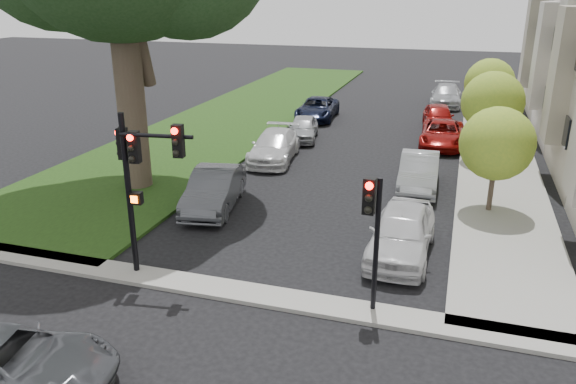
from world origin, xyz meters
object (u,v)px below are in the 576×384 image
(small_tree_c, at_px, (489,83))
(car_parked_8, at_px, (317,109))
(small_tree_a, at_px, (497,144))
(car_parked_3, at_px, (438,117))
(small_tree_b, at_px, (493,103))
(car_parked_4, at_px, (446,95))
(car_parked_5, at_px, (214,189))
(car_parked_6, at_px, (274,146))
(car_parked_7, at_px, (303,128))
(car_parked_0, at_px, (402,232))
(traffic_signal_secondary, at_px, (373,221))
(traffic_signal_main, at_px, (139,167))
(car_parked_2, at_px, (442,134))
(car_cross_near, at_px, (3,363))
(car_parked_1, at_px, (419,172))

(small_tree_c, bearing_deg, car_parked_8, 178.89)
(small_tree_a, xyz_separation_m, car_parked_3, (-2.64, 13.21, -1.95))
(small_tree_b, xyz_separation_m, small_tree_c, (0.00, 6.45, -0.09))
(small_tree_b, height_order, car_parked_3, small_tree_b)
(car_parked_3, relative_size, car_parked_4, 0.83)
(car_parked_5, height_order, car_parked_6, car_parked_5)
(car_parked_3, distance_m, car_parked_6, 11.68)
(car_parked_7, bearing_deg, car_parked_8, 85.56)
(car_parked_3, xyz_separation_m, car_parked_5, (-7.34, -15.88, 0.04))
(small_tree_c, xyz_separation_m, car_parked_4, (-2.54, 7.19, -2.06))
(car_parked_0, distance_m, car_parked_6, 11.19)
(traffic_signal_secondary, relative_size, car_parked_6, 0.76)
(car_parked_5, bearing_deg, traffic_signal_secondary, -49.42)
(car_parked_3, height_order, car_parked_7, car_parked_3)
(traffic_signal_main, bearing_deg, car_parked_2, 66.82)
(small_tree_b, distance_m, car_parked_6, 10.49)
(car_cross_near, height_order, car_parked_1, car_parked_1)
(car_parked_2, height_order, car_parked_6, car_parked_6)
(car_parked_5, bearing_deg, car_parked_2, 46.07)
(traffic_signal_secondary, height_order, car_parked_8, traffic_signal_secondary)
(small_tree_a, xyz_separation_m, small_tree_b, (0.00, 6.87, 0.23))
(small_tree_a, bearing_deg, car_parked_3, 101.31)
(car_parked_3, bearing_deg, car_parked_2, -91.67)
(small_tree_c, relative_size, car_parked_2, 0.88)
(small_tree_c, relative_size, traffic_signal_main, 0.87)
(small_tree_c, bearing_deg, car_parked_3, -177.66)
(car_parked_0, height_order, car_parked_8, car_parked_0)
(traffic_signal_main, bearing_deg, car_parked_6, 91.10)
(car_cross_near, distance_m, car_parked_1, 16.92)
(car_parked_0, relative_size, car_parked_5, 1.00)
(car_cross_near, relative_size, car_parked_7, 1.24)
(car_cross_near, bearing_deg, traffic_signal_main, -12.01)
(car_parked_1, distance_m, car_parked_7, 9.29)
(car_parked_5, xyz_separation_m, car_parked_7, (0.37, 10.91, -0.11))
(small_tree_b, bearing_deg, car_parked_2, 133.69)
(car_parked_5, bearing_deg, car_parked_0, -25.55)
(small_tree_b, bearing_deg, car_parked_5, -136.29)
(car_parked_8, bearing_deg, car_parked_3, -6.02)
(car_parked_5, bearing_deg, traffic_signal_main, -96.90)
(small_tree_c, xyz_separation_m, car_parked_8, (-10.18, 0.20, -2.12))
(car_parked_0, bearing_deg, traffic_signal_secondary, -95.76)
(car_parked_1, distance_m, car_parked_5, 8.55)
(car_parked_1, bearing_deg, car_parked_0, -91.94)
(traffic_signal_main, distance_m, car_parked_8, 21.81)
(car_parked_7, bearing_deg, traffic_signal_secondary, -79.03)
(traffic_signal_main, relative_size, car_parked_7, 1.27)
(traffic_signal_main, xyz_separation_m, car_parked_7, (0.01, 16.36, -2.67))
(small_tree_b, distance_m, traffic_signal_main, 17.82)
(car_parked_0, xyz_separation_m, car_parked_3, (0.08, 17.81, -0.07))
(car_parked_0, xyz_separation_m, car_parked_6, (-7.13, 8.62, -0.08))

